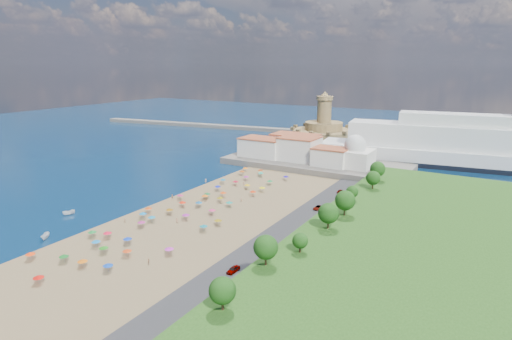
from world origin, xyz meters
The scene contains 13 objects.
ground centered at (0.00, 0.00, 0.00)m, with size 700.00×700.00×0.00m, color #071938.
terrace centered at (10.00, 73.00, 1.50)m, with size 90.00×36.00×3.00m, color #59544C.
jetty centered at (-12.00, 108.00, 1.20)m, with size 18.00×70.00×2.40m, color #59544C.
breakwater centered at (-110.00, 153.00, 1.30)m, with size 200.00×7.00×2.60m, color #59544C.
waterfront_buildings centered at (-3.05, 73.64, 7.88)m, with size 57.00×29.00×11.00m.
domed_building centered at (30.00, 71.00, 8.97)m, with size 16.00×16.00×15.00m.
fortress centered at (-12.00, 138.00, 6.68)m, with size 40.00×40.00×32.40m.
cruise_ship centered at (75.42, 109.58, 9.45)m, with size 147.60×41.45×31.90m.
beach_parasols centered at (-1.68, -8.87, 2.15)m, with size 32.23×116.15×2.20m.
beachgoers centered at (-6.97, 1.86, 1.11)m, with size 34.56×91.02×1.86m.
moored_boats centered at (-28.69, -42.54, 0.83)m, with size 15.51×21.22×1.71m.
parked_cars centered at (36.00, -1.89, 1.34)m, with size 2.35×79.29×1.42m.
hillside_trees centered at (48.94, -6.45, 10.21)m, with size 10.28×108.79×7.64m.
Camera 1 is at (88.70, -119.09, 50.24)m, focal length 30.00 mm.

